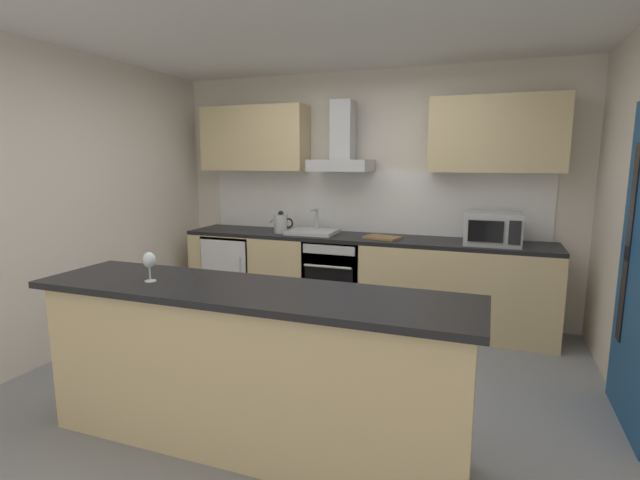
# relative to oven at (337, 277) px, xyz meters

# --- Properties ---
(ground) EXTENTS (5.31, 4.84, 0.02)m
(ground) POSITION_rel_oven_xyz_m (0.23, -1.58, -0.47)
(ground) COLOR gray
(ceiling) EXTENTS (5.31, 4.84, 0.02)m
(ceiling) POSITION_rel_oven_xyz_m (0.23, -1.58, 2.15)
(ceiling) COLOR white
(wall_back) EXTENTS (5.31, 0.12, 2.60)m
(wall_back) POSITION_rel_oven_xyz_m (0.23, 0.41, 0.84)
(wall_back) COLOR silver
(wall_back) RESTS_ON ground
(wall_left) EXTENTS (0.12, 4.84, 2.60)m
(wall_left) POSITION_rel_oven_xyz_m (-1.99, -1.58, 0.84)
(wall_left) COLOR silver
(wall_left) RESTS_ON ground
(backsplash_tile) EXTENTS (3.66, 0.02, 0.66)m
(backsplash_tile) POSITION_rel_oven_xyz_m (0.23, 0.33, 0.77)
(backsplash_tile) COLOR white
(counter_back) EXTENTS (3.79, 0.60, 0.90)m
(counter_back) POSITION_rel_oven_xyz_m (0.23, 0.03, -0.01)
(counter_back) COLOR #D1B784
(counter_back) RESTS_ON ground
(counter_island) EXTENTS (2.58, 0.64, 0.96)m
(counter_island) POSITION_rel_oven_xyz_m (0.22, -2.33, 0.03)
(counter_island) COLOR #D1B784
(counter_island) RESTS_ON ground
(upper_cabinets) EXTENTS (3.74, 0.32, 0.70)m
(upper_cabinets) POSITION_rel_oven_xyz_m (0.23, 0.18, 1.45)
(upper_cabinets) COLOR #D1B784
(oven) EXTENTS (0.60, 0.62, 0.80)m
(oven) POSITION_rel_oven_xyz_m (0.00, 0.00, 0.00)
(oven) COLOR slate
(oven) RESTS_ON ground
(refrigerator) EXTENTS (0.58, 0.60, 0.85)m
(refrigerator) POSITION_rel_oven_xyz_m (-1.21, -0.00, -0.03)
(refrigerator) COLOR white
(refrigerator) RESTS_ON ground
(microwave) EXTENTS (0.50, 0.38, 0.30)m
(microwave) POSITION_rel_oven_xyz_m (1.51, -0.03, 0.59)
(microwave) COLOR #B7BABC
(microwave) RESTS_ON counter_back
(sink) EXTENTS (0.50, 0.40, 0.26)m
(sink) POSITION_rel_oven_xyz_m (-0.28, 0.01, 0.47)
(sink) COLOR silver
(sink) RESTS_ON counter_back
(kettle) EXTENTS (0.29, 0.15, 0.24)m
(kettle) POSITION_rel_oven_xyz_m (-0.63, -0.03, 0.55)
(kettle) COLOR #B7BABC
(kettle) RESTS_ON counter_back
(range_hood) EXTENTS (0.62, 0.45, 0.72)m
(range_hood) POSITION_rel_oven_xyz_m (-0.00, 0.13, 1.33)
(range_hood) COLOR #B7BABC
(wine_glass) EXTENTS (0.08, 0.08, 0.18)m
(wine_glass) POSITION_rel_oven_xyz_m (-0.39, -2.40, 0.63)
(wine_glass) COLOR silver
(wine_glass) RESTS_ON counter_island
(chopping_board) EXTENTS (0.39, 0.31, 0.02)m
(chopping_board) POSITION_rel_oven_xyz_m (0.48, -0.02, 0.45)
(chopping_board) COLOR #9E7247
(chopping_board) RESTS_ON counter_back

